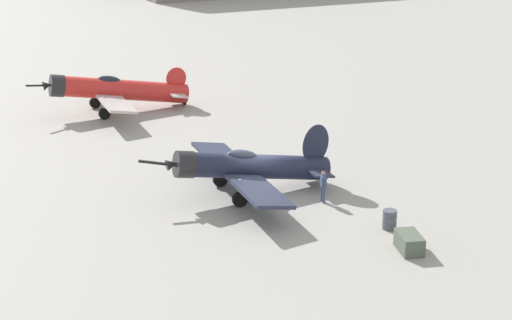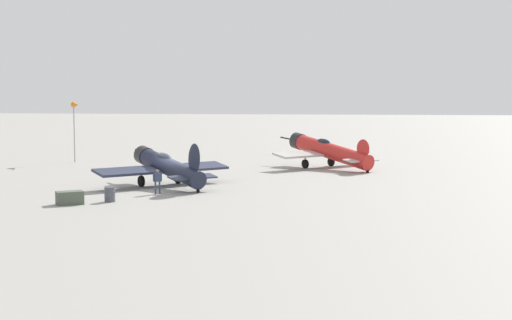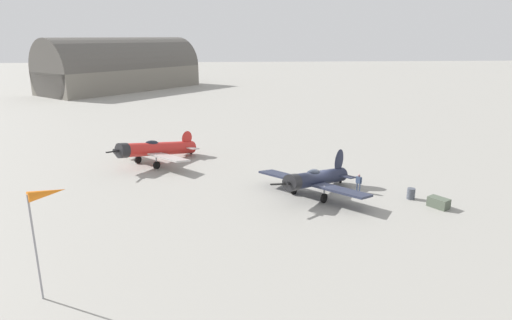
% 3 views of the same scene
% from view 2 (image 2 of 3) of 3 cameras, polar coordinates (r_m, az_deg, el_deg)
% --- Properties ---
extents(ground_plane, '(400.00, 400.00, 0.00)m').
position_cam_2_polar(ground_plane, '(53.05, -6.74, -2.12)').
color(ground_plane, gray).
extents(airplane_foreground, '(8.88, 8.86, 3.45)m').
position_cam_2_polar(airplane_foreground, '(53.29, -7.00, -0.47)').
color(airplane_foreground, '#1E2338').
rests_on(airplane_foreground, ground_plane).
extents(airplane_mid_apron, '(9.36, 9.37, 3.08)m').
position_cam_2_polar(airplane_mid_apron, '(66.48, 5.57, 0.74)').
color(airplane_mid_apron, red).
rests_on(airplane_mid_apron, ground_plane).
extents(ground_crew_mechanic, '(0.54, 0.44, 1.65)m').
position_cam_2_polar(ground_crew_mechanic, '(49.42, -7.69, -1.49)').
color(ground_crew_mechanic, '#384766').
rests_on(ground_crew_mechanic, ground_plane).
extents(equipment_crate, '(1.83, 1.62, 0.81)m').
position_cam_2_polar(equipment_crate, '(45.78, -14.31, -2.87)').
color(equipment_crate, '#4C5647').
rests_on(equipment_crate, ground_plane).
extents(fuel_drum, '(0.70, 0.70, 0.93)m').
position_cam_2_polar(fuel_drum, '(46.35, -11.32, -2.64)').
color(fuel_drum, '#474C56').
rests_on(fuel_drum, ground_plane).
extents(windsock_mast, '(1.50, 1.79, 5.96)m').
position_cam_2_polar(windsock_mast, '(73.34, -13.87, 4.00)').
color(windsock_mast, gray).
rests_on(windsock_mast, ground_plane).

